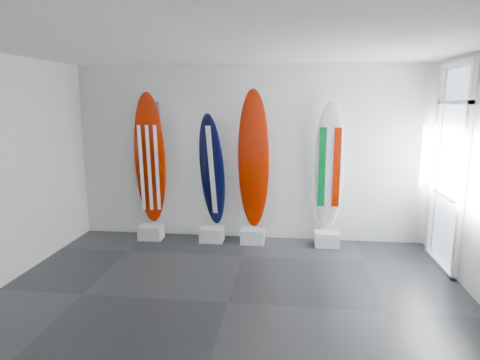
# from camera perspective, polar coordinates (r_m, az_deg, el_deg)

# --- Properties ---
(floor) EXTENTS (6.00, 6.00, 0.00)m
(floor) POSITION_cam_1_polar(r_m,az_deg,el_deg) (5.24, -1.68, -16.44)
(floor) COLOR black
(floor) RESTS_ON ground
(ceiling) EXTENTS (6.00, 6.00, 0.00)m
(ceiling) POSITION_cam_1_polar(r_m,az_deg,el_deg) (4.69, -1.89, 18.16)
(ceiling) COLOR white
(ceiling) RESTS_ON wall_back
(wall_back) EXTENTS (6.00, 0.00, 6.00)m
(wall_back) POSITION_cam_1_polar(r_m,az_deg,el_deg) (7.19, 1.18, 3.65)
(wall_back) COLOR silver
(wall_back) RESTS_ON ground
(wall_front) EXTENTS (6.00, 0.00, 6.00)m
(wall_front) POSITION_cam_1_polar(r_m,az_deg,el_deg) (2.39, -10.88, -11.50)
(wall_front) COLOR silver
(wall_front) RESTS_ON ground
(display_block_usa) EXTENTS (0.40, 0.30, 0.24)m
(display_block_usa) POSITION_cam_1_polar(r_m,az_deg,el_deg) (7.54, -12.06, -7.00)
(display_block_usa) COLOR silver
(display_block_usa) RESTS_ON floor
(surfboard_usa) EXTENTS (0.59, 0.48, 2.31)m
(surfboard_usa) POSITION_cam_1_polar(r_m,az_deg,el_deg) (7.35, -12.20, 2.71)
(surfboard_usa) COLOR #861200
(surfboard_usa) RESTS_ON display_block_usa
(display_block_navy) EXTENTS (0.40, 0.30, 0.24)m
(display_block_navy) POSITION_cam_1_polar(r_m,az_deg,el_deg) (7.27, -3.87, -7.46)
(display_block_navy) COLOR silver
(display_block_navy) RESTS_ON floor
(surfboard_navy) EXTENTS (0.54, 0.51, 1.97)m
(surfboard_navy) POSITION_cam_1_polar(r_m,az_deg,el_deg) (7.10, -3.84, 1.25)
(surfboard_navy) COLOR black
(surfboard_navy) RESTS_ON display_block_navy
(display_block_swiss) EXTENTS (0.40, 0.30, 0.24)m
(display_block_swiss) POSITION_cam_1_polar(r_m,az_deg,el_deg) (7.18, 1.74, -7.68)
(display_block_swiss) COLOR silver
(display_block_swiss) RESTS_ON floor
(surfboard_swiss) EXTENTS (0.55, 0.28, 2.36)m
(surfboard_swiss) POSITION_cam_1_polar(r_m,az_deg,el_deg) (6.98, 1.87, 2.73)
(surfboard_swiss) COLOR #861200
(surfboard_swiss) RESTS_ON display_block_swiss
(display_block_italy) EXTENTS (0.40, 0.30, 0.24)m
(display_block_italy) POSITION_cam_1_polar(r_m,az_deg,el_deg) (7.19, 11.80, -7.90)
(display_block_italy) COLOR silver
(display_block_italy) RESTS_ON floor
(surfboard_italy) EXTENTS (0.50, 0.23, 2.16)m
(surfboard_italy) POSITION_cam_1_polar(r_m,az_deg,el_deg) (7.00, 12.11, 1.71)
(surfboard_italy) COLOR white
(surfboard_italy) RESTS_ON display_block_italy
(wall_outlet) EXTENTS (0.09, 0.02, 0.13)m
(wall_outlet) POSITION_cam_1_polar(r_m,az_deg,el_deg) (8.02, -16.62, -4.44)
(wall_outlet) COLOR silver
(wall_outlet) RESTS_ON wall_back
(glass_door) EXTENTS (0.12, 1.16, 2.85)m
(glass_door) POSITION_cam_1_polar(r_m,az_deg,el_deg) (6.63, 26.76, 1.21)
(glass_door) COLOR white
(glass_door) RESTS_ON floor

